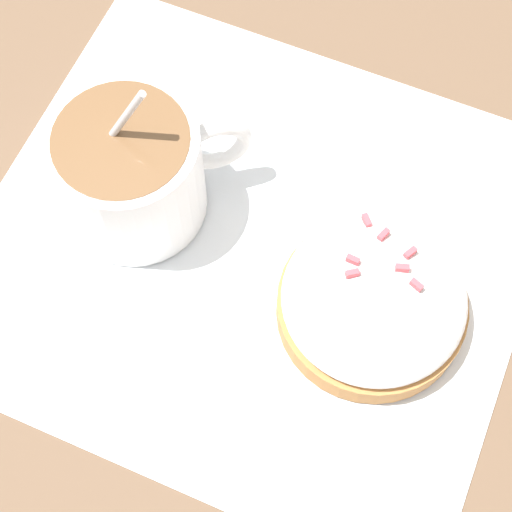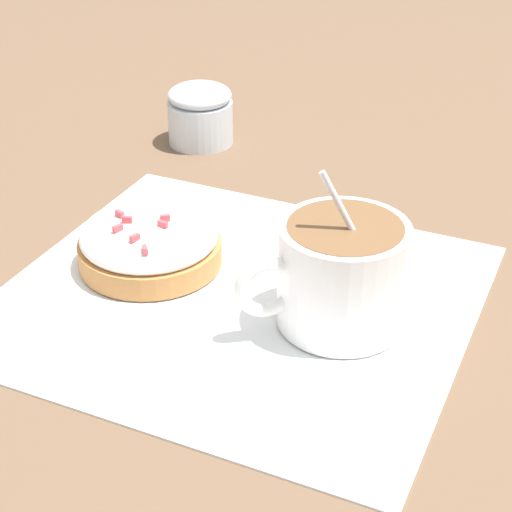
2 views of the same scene
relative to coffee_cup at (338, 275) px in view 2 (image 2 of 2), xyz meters
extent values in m
plane|color=brown|center=(-0.07, 0.01, -0.04)|extent=(3.00, 3.00, 0.00)
cube|color=white|center=(-0.07, 0.01, -0.04)|extent=(0.31, 0.29, 0.00)
cylinder|color=white|center=(0.00, 0.00, 0.00)|extent=(0.08, 0.08, 0.07)
cylinder|color=brown|center=(0.00, 0.00, 0.03)|extent=(0.07, 0.07, 0.01)
torus|color=white|center=(-0.04, -0.03, 0.00)|extent=(0.04, 0.03, 0.04)
ellipsoid|color=silver|center=(-0.02, -0.01, -0.03)|extent=(0.03, 0.02, 0.01)
cylinder|color=silver|center=(0.01, 0.00, 0.02)|extent=(0.05, 0.02, 0.10)
cylinder|color=#B2753D|center=(-0.15, 0.02, -0.03)|extent=(0.10, 0.10, 0.02)
ellipsoid|color=white|center=(-0.15, 0.02, -0.02)|extent=(0.10, 0.10, 0.03)
cube|color=#EA4C56|center=(-0.14, -0.01, 0.00)|extent=(0.01, 0.01, 0.00)
cube|color=#EA4C56|center=(-0.13, -0.02, 0.00)|extent=(0.01, 0.01, 0.00)
cube|color=#EA4C56|center=(-0.16, 0.01, 0.00)|extent=(0.01, 0.00, 0.00)
cube|color=#EA4C56|center=(-0.13, 0.02, 0.00)|extent=(0.01, 0.01, 0.00)
cube|color=#EA4C56|center=(-0.16, 0.00, 0.00)|extent=(0.01, 0.01, 0.00)
cube|color=#EA4C56|center=(-0.13, 0.01, 0.00)|extent=(0.01, 0.00, 0.00)
cube|color=#EA4C56|center=(-0.17, 0.01, 0.00)|extent=(0.01, 0.01, 0.00)
cylinder|color=silver|center=(-0.21, 0.23, -0.02)|extent=(0.06, 0.06, 0.04)
ellipsoid|color=silver|center=(-0.21, 0.23, 0.01)|extent=(0.06, 0.06, 0.02)
camera|label=1|loc=(-0.15, 0.20, 0.41)|focal=60.00mm
camera|label=2|loc=(0.13, -0.43, 0.29)|focal=60.00mm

